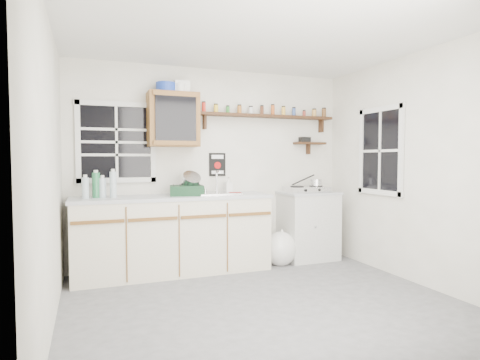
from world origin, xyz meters
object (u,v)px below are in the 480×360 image
spice_shelf (268,115)px  hotplate (306,189)px  right_cabinet (308,225)px  dish_rack (188,187)px  upper_cabinet (173,120)px  main_cabinet (174,234)px

spice_shelf → hotplate: (0.48, -0.21, -0.98)m
right_cabinet → dish_rack: dish_rack is taller
upper_cabinet → hotplate: (1.76, -0.14, -0.88)m
main_cabinet → dish_rack: 0.58m
spice_shelf → dish_rack: size_ratio=4.34×
spice_shelf → upper_cabinet: bearing=-176.9°
upper_cabinet → spice_shelf: bearing=3.1°
right_cabinet → spice_shelf: bearing=160.1°
upper_cabinet → dish_rack: upper_cabinet is taller
upper_cabinet → hotplate: size_ratio=1.11×
spice_shelf → dish_rack: (-1.15, -0.23, -0.92)m
right_cabinet → dish_rack: bearing=-178.4°
main_cabinet → spice_shelf: bearing=9.2°
dish_rack → upper_cabinet: bearing=139.7°
dish_rack → main_cabinet: bearing=-176.8°
right_cabinet → spice_shelf: size_ratio=0.48×
spice_shelf → right_cabinet: bearing=-19.9°
upper_cabinet → spice_shelf: (1.28, 0.07, 0.11)m
main_cabinet → hotplate: (1.79, 0.01, 0.49)m
dish_rack → spice_shelf: bearing=22.1°
main_cabinet → dish_rack: bearing=-7.4°
right_cabinet → hotplate: bearing=-153.5°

